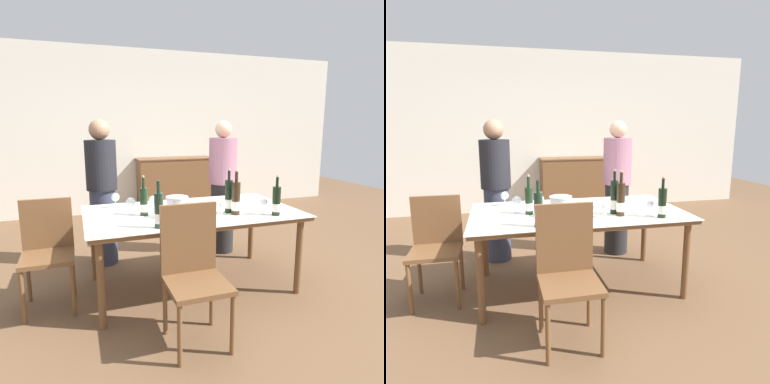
% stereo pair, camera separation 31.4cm
% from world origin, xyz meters
% --- Properties ---
extents(ground_plane, '(12.00, 12.00, 0.00)m').
position_xyz_m(ground_plane, '(0.00, 0.00, 0.00)').
color(ground_plane, brown).
extents(back_wall, '(8.00, 0.10, 2.80)m').
position_xyz_m(back_wall, '(0.00, 3.17, 1.40)').
color(back_wall, silver).
rests_on(back_wall, ground_plane).
extents(sideboard_cabinet, '(1.35, 0.46, 0.96)m').
position_xyz_m(sideboard_cabinet, '(0.67, 2.88, 0.48)').
color(sideboard_cabinet, brown).
rests_on(sideboard_cabinet, ground_plane).
extents(dining_table, '(1.94, 1.08, 0.75)m').
position_xyz_m(dining_table, '(0.00, 0.00, 0.69)').
color(dining_table, brown).
rests_on(dining_table, ground_plane).
extents(ice_bucket, '(0.20, 0.20, 0.18)m').
position_xyz_m(ice_bucket, '(-0.19, -0.16, 0.85)').
color(ice_bucket, silver).
rests_on(ice_bucket, dining_table).
extents(wine_bottle_0, '(0.07, 0.07, 0.40)m').
position_xyz_m(wine_bottle_0, '(0.30, -0.16, 0.89)').
color(wine_bottle_0, black).
rests_on(wine_bottle_0, dining_table).
extents(wine_bottle_1, '(0.07, 0.07, 0.37)m').
position_xyz_m(wine_bottle_1, '(-0.41, -0.41, 0.88)').
color(wine_bottle_1, '#1E3323').
rests_on(wine_bottle_1, dining_table).
extents(wine_bottle_2, '(0.07, 0.07, 0.36)m').
position_xyz_m(wine_bottle_2, '(-0.45, -0.01, 0.87)').
color(wine_bottle_2, black).
rests_on(wine_bottle_2, dining_table).
extents(wine_bottle_3, '(0.08, 0.08, 0.40)m').
position_xyz_m(wine_bottle_3, '(0.33, -0.25, 0.89)').
color(wine_bottle_3, '#332314').
rests_on(wine_bottle_3, dining_table).
extents(wine_bottle_4, '(0.07, 0.07, 0.36)m').
position_xyz_m(wine_bottle_4, '(0.65, -0.38, 0.87)').
color(wine_bottle_4, black).
rests_on(wine_bottle_4, dining_table).
extents(wine_glass_0, '(0.08, 0.08, 0.15)m').
position_xyz_m(wine_glass_0, '(0.07, -0.26, 0.85)').
color(wine_glass_0, white).
rests_on(wine_glass_0, dining_table).
extents(wine_glass_1, '(0.09, 0.09, 0.15)m').
position_xyz_m(wine_glass_1, '(-0.56, 0.06, 0.86)').
color(wine_glass_1, white).
rests_on(wine_glass_1, dining_table).
extents(wine_glass_2, '(0.08, 0.08, 0.14)m').
position_xyz_m(wine_glass_2, '(-0.66, 0.35, 0.85)').
color(wine_glass_2, white).
rests_on(wine_glass_2, dining_table).
extents(wine_glass_3, '(0.08, 0.08, 0.13)m').
position_xyz_m(wine_glass_3, '(-0.33, 0.18, 0.84)').
color(wine_glass_3, white).
rests_on(wine_glass_3, dining_table).
extents(wine_glass_4, '(0.08, 0.08, 0.14)m').
position_xyz_m(wine_glass_4, '(0.17, -0.28, 0.85)').
color(wine_glass_4, white).
rests_on(wine_glass_4, dining_table).
extents(wine_glass_5, '(0.07, 0.07, 0.14)m').
position_xyz_m(wine_glass_5, '(0.58, -0.30, 0.85)').
color(wine_glass_5, white).
rests_on(wine_glass_5, dining_table).
extents(chair_near_front, '(0.42, 0.42, 0.99)m').
position_xyz_m(chair_near_front, '(-0.26, -0.76, 0.56)').
color(chair_near_front, brown).
rests_on(chair_near_front, ground_plane).
extents(chair_left_end, '(0.42, 0.42, 0.91)m').
position_xyz_m(chair_left_end, '(-1.27, 0.08, 0.53)').
color(chair_left_end, brown).
rests_on(chair_left_end, ground_plane).
extents(person_host, '(0.33, 0.33, 1.59)m').
position_xyz_m(person_host, '(-0.74, 0.87, 0.80)').
color(person_host, '#383F56').
rests_on(person_host, ground_plane).
extents(person_guest_left, '(0.33, 0.33, 1.58)m').
position_xyz_m(person_guest_left, '(0.66, 0.78, 0.79)').
color(person_guest_left, '#262628').
rests_on(person_guest_left, ground_plane).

